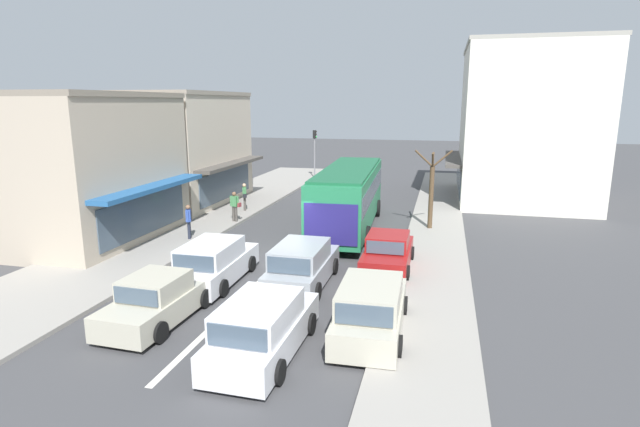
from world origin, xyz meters
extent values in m
plane|color=#3F3F42|center=(0.00, 0.00, 0.00)|extent=(140.00, 140.00, 0.00)
cube|color=silver|center=(0.00, 4.00, 0.00)|extent=(0.20, 28.00, 0.01)
cube|color=gray|center=(-6.80, 6.00, 0.07)|extent=(5.20, 44.00, 0.14)
cube|color=gray|center=(6.20, 6.00, 0.06)|extent=(2.80, 44.00, 0.12)
cube|color=#B2A38E|center=(-10.20, 0.74, 3.35)|extent=(6.60, 8.37, 6.71)
cube|color=#23568E|center=(-6.45, 0.74, 2.70)|extent=(1.10, 7.70, 0.20)
cube|color=#425160|center=(-6.87, 0.74, 1.40)|extent=(0.06, 6.69, 1.80)
cube|color=gray|center=(-10.20, 0.74, 6.83)|extent=(6.76, 8.37, 0.24)
cube|color=beige|center=(-10.20, 9.82, 3.45)|extent=(6.44, 9.09, 6.90)
cube|color=#4C4742|center=(-6.53, 9.82, 2.70)|extent=(1.10, 8.36, 0.20)
cube|color=#425160|center=(-6.95, 9.82, 1.40)|extent=(0.06, 7.27, 1.80)
cube|color=gray|center=(-10.20, 9.82, 7.02)|extent=(6.60, 9.09, 0.24)
cube|color=silver|center=(11.50, 16.46, 4.96)|extent=(7.98, 10.34, 9.91)
cube|color=#4C4742|center=(7.06, 16.46, 2.70)|extent=(1.10, 9.51, 0.20)
cube|color=#425160|center=(7.48, 16.46, 1.40)|extent=(0.06, 8.27, 1.80)
cube|color=#A19D92|center=(11.50, 16.46, 10.03)|extent=(8.14, 10.34, 0.24)
cube|color=#237A4C|center=(1.73, 5.75, 1.76)|extent=(3.04, 10.91, 2.70)
cube|color=#425160|center=(1.73, 5.75, 2.16)|extent=(3.06, 10.48, 0.90)
cube|color=navy|center=(2.01, 0.33, 1.56)|extent=(2.25, 0.17, 1.76)
cube|color=#1A5B39|center=(1.73, 5.75, 3.17)|extent=(2.88, 10.04, 0.12)
cylinder|color=black|center=(0.31, 9.03, 0.48)|extent=(0.31, 0.97, 0.96)
cylinder|color=black|center=(2.81, 9.16, 0.48)|extent=(0.31, 0.97, 0.96)
cylinder|color=black|center=(0.63, 2.72, 0.48)|extent=(0.31, 0.97, 0.96)
cylinder|color=black|center=(3.13, 2.85, 0.48)|extent=(0.31, 0.97, 0.96)
cube|color=#9EA3A8|center=(1.63, -2.58, 0.52)|extent=(1.77, 4.51, 0.76)
cube|color=#9EA3A8|center=(1.63, -2.93, 1.24)|extent=(1.65, 2.61, 0.68)
cube|color=#425160|center=(1.64, -1.61, 1.24)|extent=(1.51, 0.06, 0.58)
cube|color=#425160|center=(1.63, -4.25, 1.24)|extent=(1.48, 0.06, 0.54)
cylinder|color=black|center=(0.76, -1.22, 0.31)|extent=(0.18, 0.62, 0.62)
cylinder|color=black|center=(2.52, -1.23, 0.31)|extent=(0.18, 0.62, 0.62)
cylinder|color=black|center=(0.75, -3.92, 0.31)|extent=(0.18, 0.62, 0.62)
cylinder|color=black|center=(2.51, -3.93, 0.31)|extent=(0.18, 0.62, 0.62)
cube|color=silver|center=(2.04, -7.74, 0.52)|extent=(1.84, 4.53, 0.76)
cube|color=silver|center=(2.04, -8.09, 1.24)|extent=(1.69, 2.63, 0.68)
cube|color=#425160|center=(2.06, -6.77, 1.24)|extent=(1.51, 0.09, 0.58)
cube|color=#425160|center=(2.01, -9.41, 1.24)|extent=(1.48, 0.09, 0.54)
cylinder|color=black|center=(1.19, -6.37, 0.31)|extent=(0.19, 0.62, 0.62)
cylinder|color=black|center=(2.95, -6.40, 0.31)|extent=(0.19, 0.62, 0.62)
cylinder|color=black|center=(1.14, -9.07, 0.31)|extent=(0.19, 0.62, 0.62)
cylinder|color=black|center=(2.90, -9.10, 0.31)|extent=(0.19, 0.62, 0.62)
cube|color=#B7B29E|center=(-1.75, -6.64, 0.51)|extent=(1.87, 4.26, 0.72)
cube|color=#B7B29E|center=(-1.75, -6.74, 1.17)|extent=(1.62, 1.86, 0.60)
cube|color=#425160|center=(-1.72, -5.82, 1.17)|extent=(1.44, 0.11, 0.51)
cube|color=#425160|center=(-1.79, -7.65, 1.17)|extent=(1.41, 0.11, 0.48)
cylinder|color=black|center=(-2.56, -5.34, 0.31)|extent=(0.20, 0.63, 0.62)
cylinder|color=black|center=(-0.85, -5.41, 0.31)|extent=(0.20, 0.63, 0.62)
cylinder|color=black|center=(-2.66, -7.86, 0.31)|extent=(0.20, 0.63, 0.62)
cylinder|color=black|center=(-0.94, -7.93, 0.31)|extent=(0.20, 0.63, 0.62)
cube|color=silver|center=(-1.58, -3.09, 0.52)|extent=(1.83, 4.53, 0.76)
cube|color=silver|center=(-1.57, -3.44, 1.24)|extent=(1.68, 2.63, 0.68)
cube|color=#425160|center=(-1.59, -2.12, 1.24)|extent=(1.51, 0.08, 0.58)
cube|color=#425160|center=(-1.55, -4.76, 1.24)|extent=(1.48, 0.08, 0.54)
cylinder|color=black|center=(-2.48, -1.75, 0.31)|extent=(0.19, 0.62, 0.62)
cylinder|color=black|center=(-0.72, -1.73, 0.31)|extent=(0.19, 0.62, 0.62)
cylinder|color=black|center=(-2.43, -4.45, 0.31)|extent=(0.19, 0.62, 0.62)
cylinder|color=black|center=(-0.67, -4.43, 0.31)|extent=(0.19, 0.62, 0.62)
cube|color=#B7B29E|center=(4.60, -5.85, 0.52)|extent=(1.88, 4.55, 0.76)
cube|color=#B7B29E|center=(4.61, -6.20, 1.24)|extent=(1.71, 2.64, 0.68)
cube|color=#425160|center=(4.57, -4.88, 1.24)|extent=(1.51, 0.10, 0.58)
cube|color=#425160|center=(4.64, -7.52, 1.24)|extent=(1.48, 0.10, 0.54)
cylinder|color=black|center=(3.68, -4.52, 0.31)|extent=(0.20, 0.62, 0.62)
cylinder|color=black|center=(5.44, -4.47, 0.31)|extent=(0.20, 0.62, 0.62)
cylinder|color=black|center=(3.75, -7.22, 0.31)|extent=(0.20, 0.62, 0.62)
cylinder|color=black|center=(5.51, -7.17, 0.31)|extent=(0.20, 0.62, 0.62)
cube|color=maroon|center=(4.44, -0.14, 0.51)|extent=(1.73, 4.20, 0.72)
cube|color=maroon|center=(4.44, -0.24, 1.17)|extent=(1.56, 1.80, 0.60)
cube|color=#425160|center=(4.44, 0.68, 1.17)|extent=(1.44, 0.06, 0.51)
cube|color=#425160|center=(4.44, -1.16, 1.17)|extent=(1.40, 0.06, 0.48)
cylinder|color=black|center=(3.58, 1.12, 0.31)|extent=(0.18, 0.62, 0.62)
cylinder|color=black|center=(5.30, 1.12, 0.31)|extent=(0.18, 0.62, 0.62)
cylinder|color=black|center=(3.58, -1.40, 0.31)|extent=(0.18, 0.62, 0.62)
cylinder|color=black|center=(5.30, -1.40, 0.31)|extent=(0.18, 0.62, 0.62)
cylinder|color=gray|center=(-4.30, 21.95, 2.10)|extent=(0.12, 0.12, 4.20)
cube|color=black|center=(-4.30, 21.95, 3.85)|extent=(0.24, 0.24, 0.68)
sphere|color=black|center=(-4.16, 21.95, 4.08)|extent=(0.13, 0.13, 0.13)
sphere|color=black|center=(-4.16, 21.95, 3.86)|extent=(0.13, 0.13, 0.13)
sphere|color=green|center=(-4.16, 21.95, 3.64)|extent=(0.13, 0.13, 0.13)
cylinder|color=brown|center=(5.86, 6.59, 1.65)|extent=(0.24, 0.24, 3.31)
cylinder|color=brown|center=(5.86, 7.08, 3.61)|extent=(0.10, 1.03, 0.70)
cylinder|color=brown|center=(6.33, 6.59, 3.72)|extent=(1.00, 0.10, 0.91)
cylinder|color=brown|center=(5.86, 6.16, 3.68)|extent=(0.10, 0.91, 0.83)
cylinder|color=brown|center=(5.42, 6.59, 3.71)|extent=(0.96, 0.10, 0.88)
cylinder|color=#4C4742|center=(-4.58, 5.44, 0.56)|extent=(0.14, 0.14, 0.84)
cylinder|color=#4C4742|center=(-4.40, 5.40, 0.56)|extent=(0.14, 0.14, 0.84)
cube|color=#478951|center=(-4.49, 5.42, 1.26)|extent=(0.40, 0.29, 0.56)
sphere|color=brown|center=(-4.49, 5.42, 1.66)|extent=(0.22, 0.22, 0.22)
cylinder|color=#478951|center=(-4.73, 5.47, 1.26)|extent=(0.09, 0.09, 0.54)
cylinder|color=#478951|center=(-4.26, 5.37, 1.26)|extent=(0.09, 0.09, 0.54)
cube|color=maroon|center=(-4.19, 5.37, 1.08)|extent=(0.15, 0.26, 0.22)
cylinder|color=#232838|center=(-5.16, 1.56, 0.56)|extent=(0.14, 0.14, 0.84)
cylinder|color=#232838|center=(-5.23, 1.73, 0.56)|extent=(0.14, 0.14, 0.84)
cube|color=#3351A8|center=(-5.19, 1.65, 1.26)|extent=(0.34, 0.42, 0.56)
sphere|color=brown|center=(-5.19, 1.65, 1.66)|extent=(0.22, 0.22, 0.22)
cylinder|color=#3351A8|center=(-5.10, 1.43, 1.26)|extent=(0.09, 0.09, 0.54)
cylinder|color=#3351A8|center=(-5.28, 1.87, 1.26)|extent=(0.09, 0.09, 0.54)
cylinder|color=#4C4742|center=(-5.10, 8.31, 0.56)|extent=(0.14, 0.14, 0.84)
cylinder|color=#4C4742|center=(-5.03, 8.15, 0.56)|extent=(0.14, 0.14, 0.84)
cube|color=#478951|center=(-5.07, 8.23, 1.26)|extent=(0.34, 0.42, 0.56)
sphere|color=tan|center=(-5.07, 8.23, 1.66)|extent=(0.22, 0.22, 0.22)
cylinder|color=#478951|center=(-5.15, 8.45, 1.26)|extent=(0.09, 0.09, 0.54)
cylinder|color=#478951|center=(-4.98, 8.01, 1.26)|extent=(0.09, 0.09, 0.54)
cube|color=black|center=(-4.93, 7.95, 1.08)|extent=(0.26, 0.18, 0.22)
camera|label=1|loc=(6.39, -19.14, 6.49)|focal=28.00mm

